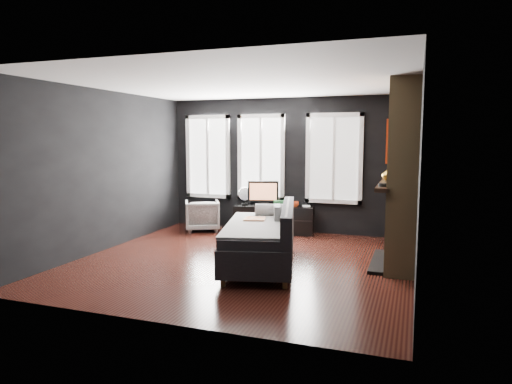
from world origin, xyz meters
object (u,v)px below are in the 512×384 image
(book, at_px, (303,201))
(mug, at_px, (295,203))
(mantel_vase, at_px, (388,174))
(sofa, at_px, (260,236))
(armchair, at_px, (202,214))
(monitor, at_px, (263,191))
(media_console, at_px, (274,219))

(book, bearing_deg, mug, -144.86)
(mug, xyz_separation_m, mantel_vase, (1.81, -1.19, 0.71))
(sofa, bearing_deg, armchair, 118.80)
(armchair, relative_size, mantel_vase, 3.45)
(sofa, relative_size, monitor, 3.44)
(media_console, distance_m, book, 0.68)
(book, bearing_deg, sofa, -90.87)
(armchair, relative_size, mug, 5.07)
(book, bearing_deg, armchair, -169.40)
(mantel_vase, bearing_deg, monitor, 154.33)
(mug, distance_m, mantel_vase, 2.28)
(armchair, xyz_separation_m, monitor, (1.23, 0.29, 0.48))
(mantel_vase, bearing_deg, mug, 146.72)
(armchair, bearing_deg, sofa, 104.66)
(sofa, xyz_separation_m, armchair, (-1.99, 2.13, -0.12))
(mug, xyz_separation_m, book, (0.13, 0.09, 0.04))
(book, relative_size, mantel_vase, 1.04)
(book, bearing_deg, media_console, -171.03)
(monitor, distance_m, book, 0.82)
(media_console, xyz_separation_m, book, (0.56, 0.09, 0.38))
(monitor, bearing_deg, sofa, -87.47)
(media_console, distance_m, mantel_vase, 2.75)
(sofa, height_order, book, sofa)
(armchair, xyz_separation_m, media_console, (1.46, 0.29, -0.07))
(mug, distance_m, book, 0.16)
(mug, bearing_deg, sofa, -87.87)
(armchair, relative_size, book, 3.34)
(armchair, distance_m, mantel_vase, 3.94)
(media_console, height_order, mantel_vase, mantel_vase)
(sofa, xyz_separation_m, monitor, (-0.76, 2.42, 0.36))
(armchair, distance_m, mug, 1.94)
(media_console, xyz_separation_m, mantel_vase, (2.24, -1.19, 1.05))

